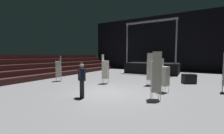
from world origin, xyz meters
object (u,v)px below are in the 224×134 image
object	(u,v)px
chair_stack_mid_right	(156,76)
chair_stack_rear_left	(164,76)
chair_stack_front_right	(105,69)
chair_stack_mid_centre	(151,69)
stage_riser	(152,67)
equipment_road_case	(189,79)
chair_stack_front_left	(58,68)
chair_stack_rear_right	(164,71)
man_with_tie	(82,78)

from	to	relation	value
chair_stack_mid_right	chair_stack_rear_left	world-z (taller)	chair_stack_mid_right
chair_stack_front_right	chair_stack_mid_centre	bearing A→B (deg)	94.19
stage_riser	equipment_road_case	world-z (taller)	stage_riser
chair_stack_front_left	chair_stack_mid_right	size ratio (longest dim) A/B	0.93
chair_stack_rear_right	equipment_road_case	xyz separation A→B (m)	(1.82, 0.02, -0.50)
chair_stack_front_left	chair_stack_mid_centre	distance (m)	7.40
stage_riser	chair_stack_mid_right	distance (m)	11.05
chair_stack_front_left	man_with_tie	bearing A→B (deg)	-175.44
man_with_tie	chair_stack_mid_right	world-z (taller)	chair_stack_mid_right
chair_stack_front_left	chair_stack_rear_right	world-z (taller)	chair_stack_front_left
stage_riser	chair_stack_front_right	distance (m)	8.62
stage_riser	chair_stack_rear_right	size ratio (longest dim) A/B	3.52
chair_stack_front_right	stage_riser	bearing A→B (deg)	155.21
equipment_road_case	chair_stack_mid_centre	bearing A→B (deg)	-138.47
man_with_tie	chair_stack_front_right	xyz separation A→B (m)	(-0.93, 3.69, 0.10)
chair_stack_rear_right	man_with_tie	bearing A→B (deg)	-39.20
chair_stack_rear_right	equipment_road_case	world-z (taller)	chair_stack_rear_right
stage_riser	chair_stack_rear_left	distance (m)	9.49
equipment_road_case	chair_stack_front_right	bearing A→B (deg)	-149.86
stage_riser	equipment_road_case	size ratio (longest dim) A/B	6.69
chair_stack_rear_right	chair_stack_front_right	bearing A→B (deg)	-66.51
chair_stack_rear_left	chair_stack_mid_right	bearing A→B (deg)	18.86
man_with_tie	chair_stack_front_right	distance (m)	3.80
stage_riser	chair_stack_rear_left	bearing A→B (deg)	-72.45
chair_stack_front_left	equipment_road_case	distance (m)	10.40
chair_stack_front_left	chair_stack_front_right	distance (m)	4.08
chair_stack_mid_centre	equipment_road_case	world-z (taller)	chair_stack_mid_centre
chair_stack_front_left	chair_stack_mid_centre	world-z (taller)	chair_stack_mid_centre
chair_stack_front_right	chair_stack_front_left	bearing A→B (deg)	-90.62
chair_stack_mid_right	chair_stack_mid_centre	size ratio (longest dim) A/B	1.00
chair_stack_front_right	chair_stack_mid_centre	xyz separation A→B (m)	(3.14, 1.09, 0.04)
chair_stack_mid_right	chair_stack_mid_centre	xyz separation A→B (m)	(-1.08, 3.30, 0.00)
chair_stack_front_left	chair_stack_mid_centre	size ratio (longest dim) A/B	0.93
chair_stack_front_right	equipment_road_case	xyz separation A→B (m)	(5.52, 3.21, -0.75)
chair_stack_mid_right	man_with_tie	bearing A→B (deg)	-178.28
chair_stack_mid_right	stage_riser	bearing A→B (deg)	82.02
man_with_tie	chair_stack_front_left	size ratio (longest dim) A/B	0.83
chair_stack_mid_right	chair_stack_rear_left	size ratio (longest dim) A/B	1.17
stage_riser	man_with_tie	world-z (taller)	stage_riser
stage_riser	chair_stack_rear_left	world-z (taller)	stage_riser
chair_stack_mid_centre	chair_stack_rear_right	distance (m)	2.19
chair_stack_front_left	chair_stack_mid_centre	bearing A→B (deg)	-130.23
chair_stack_mid_centre	chair_stack_mid_right	bearing A→B (deg)	-65.73
chair_stack_mid_right	equipment_road_case	size ratio (longest dim) A/B	2.56
chair_stack_front_left	chair_stack_mid_right	world-z (taller)	chair_stack_mid_right
chair_stack_rear_left	chair_stack_front_right	bearing A→B (deg)	-75.02
stage_riser	chair_stack_front_left	size ratio (longest dim) A/B	2.82
chair_stack_front_left	chair_stack_mid_right	distance (m)	8.26
chair_stack_mid_right	chair_stack_rear_left	xyz separation A→B (m)	(0.10, 1.65, -0.17)
stage_riser	man_with_tie	distance (m)	12.18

